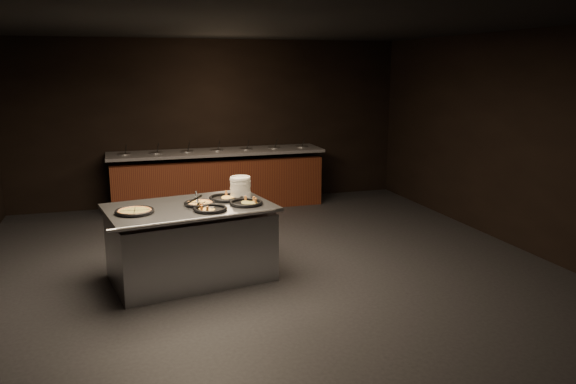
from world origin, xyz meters
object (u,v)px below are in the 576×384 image
at_px(serving_counter, 191,244).
at_px(pan_veggie_whole, 135,211).
at_px(pan_cheese_whole, 200,203).
at_px(plate_stack, 240,187).

height_order(serving_counter, pan_veggie_whole, pan_veggie_whole).
bearing_deg(pan_cheese_whole, serving_counter, -176.83).
distance_m(serving_counter, plate_stack, 0.92).
height_order(serving_counter, plate_stack, plate_stack).
height_order(pan_veggie_whole, pan_cheese_whole, same).
bearing_deg(plate_stack, pan_cheese_whole, -153.35).
height_order(plate_stack, pan_veggie_whole, plate_stack).
height_order(plate_stack, pan_cheese_whole, plate_stack).
relative_size(serving_counter, pan_veggie_whole, 4.71).
bearing_deg(pan_veggie_whole, plate_stack, 18.67).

